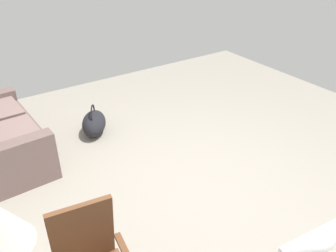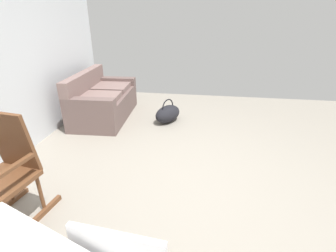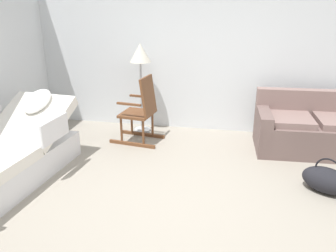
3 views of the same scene
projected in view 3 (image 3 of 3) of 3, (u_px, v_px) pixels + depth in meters
ground_plane at (173, 204)px, 3.89m from camera, size 6.90×6.90×0.00m
back_wall at (200, 50)px, 5.70m from camera, size 5.72×0.10×2.70m
hospital_bed at (7, 159)px, 4.27m from camera, size 1.15×2.16×1.01m
couch at (312, 131)px, 5.16m from camera, size 1.64×0.93×0.85m
rocking_chair at (141, 111)px, 5.41m from camera, size 0.82×0.57×1.05m
floor_lamp at (140, 59)px, 5.59m from camera, size 0.34×0.34×1.48m
duffel_bag at (326, 180)px, 4.08m from camera, size 0.64×0.56×0.43m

